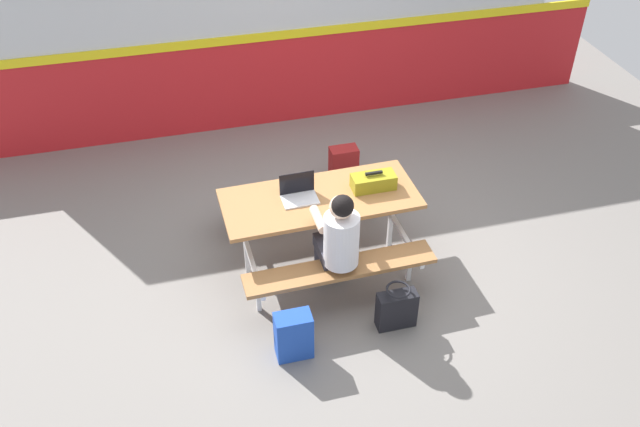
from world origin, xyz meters
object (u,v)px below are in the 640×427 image
picnic_table_main (320,211)px  backpack_dark (343,165)px  student_nearer (338,238)px  laptop_silver (299,194)px  tote_bag_bright (397,309)px  toolbox_grey (373,182)px  satchel_spare (293,335)px

picnic_table_main → backpack_dark: size_ratio=4.06×
student_nearer → backpack_dark: student_nearer is taller
laptop_silver → tote_bag_bright: laptop_silver is taller
laptop_silver → tote_bag_bright: (0.60, -1.03, -0.59)m
laptop_silver → student_nearer: bearing=-71.0°
picnic_table_main → backpack_dark: (0.57, 1.17, -0.36)m
student_nearer → tote_bag_bright: size_ratio=2.81×
toolbox_grey → satchel_spare: bearing=-132.7°
picnic_table_main → laptop_silver: size_ratio=5.50×
backpack_dark → toolbox_grey: bearing=-93.1°
laptop_silver → satchel_spare: size_ratio=0.74×
toolbox_grey → picnic_table_main: bearing=-178.7°
picnic_table_main → toolbox_grey: 0.56m
picnic_table_main → tote_bag_bright: bearing=-67.3°
laptop_silver → satchel_spare: (-0.32, -1.12, -0.57)m
backpack_dark → tote_bag_bright: bearing=-94.0°
backpack_dark → tote_bag_bright: 2.17m
toolbox_grey → tote_bag_bright: 1.18m
satchel_spare → laptop_silver: bearing=74.1°
toolbox_grey → tote_bag_bright: (-0.09, -1.00, -0.62)m
picnic_table_main → backpack_dark: 1.35m
student_nearer → backpack_dark: (0.55, 1.73, -0.49)m
tote_bag_bright → backpack_dark: bearing=86.0°
backpack_dark → tote_bag_bright: size_ratio=1.02×
backpack_dark → satchel_spare: bearing=-115.4°
toolbox_grey → backpack_dark: (0.06, 1.16, -0.60)m
backpack_dark → tote_bag_bright: backpack_dark is taller
picnic_table_main → tote_bag_bright: picnic_table_main is taller
student_nearer → picnic_table_main: bearing=91.7°
backpack_dark → satchel_spare: (-1.07, -2.25, 0.00)m
toolbox_grey → backpack_dark: 1.30m
laptop_silver → tote_bag_bright: size_ratio=0.76×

